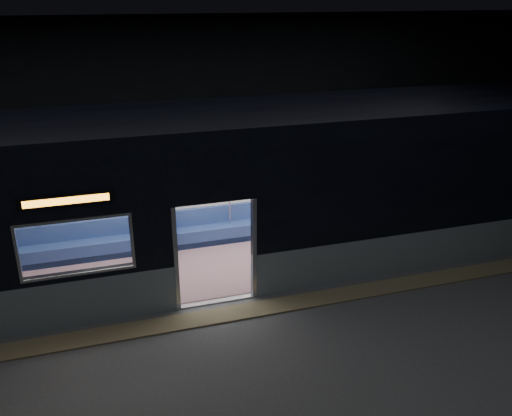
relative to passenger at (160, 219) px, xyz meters
name	(u,v)px	position (x,y,z in m)	size (l,w,h in m)	color
station_floor	(231,333)	(0.68, -3.55, -0.80)	(24.00, 14.00, 0.01)	#47494C
station_envelope	(227,126)	(0.68, -3.55, 2.87)	(24.00, 14.00, 5.00)	black
tactile_strip	(223,315)	(0.68, -3.00, -0.78)	(22.80, 0.50, 0.03)	#8C7F59
metro_car	(197,186)	(0.68, -1.00, 1.05)	(18.00, 3.04, 3.35)	#85969F
passenger	(160,219)	(0.00, 0.00, 0.00)	(0.40, 0.69, 1.37)	black
handbag	(162,228)	(-0.01, -0.22, -0.12)	(0.28, 0.24, 0.14)	black
transit_map	(263,176)	(2.50, 0.31, 0.66)	(0.95, 0.03, 0.62)	white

